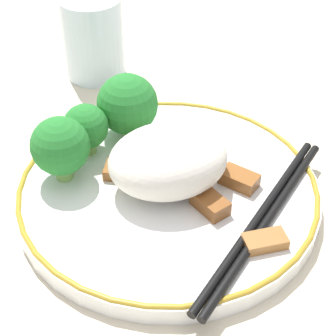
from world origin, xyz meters
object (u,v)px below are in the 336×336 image
(broccoli_back_center, at_px, (86,127))
(drinking_glass, at_px, (93,38))
(broccoli_back_right, at_px, (60,147))
(plate, at_px, (168,191))
(chopsticks, at_px, (263,219))
(broccoli_back_left, at_px, (127,104))

(broccoli_back_center, xyz_separation_m, drinking_glass, (-0.04, -0.17, 0.00))
(broccoli_back_right, bearing_deg, plate, 157.61)
(plate, xyz_separation_m, broccoli_back_right, (0.09, -0.04, 0.04))
(drinking_glass, bearing_deg, chopsticks, 105.98)
(drinking_glass, bearing_deg, broccoli_back_right, 72.67)
(broccoli_back_left, relative_size, drinking_glass, 0.66)
(broccoli_back_right, xyz_separation_m, chopsticks, (-0.15, 0.10, -0.03))
(drinking_glass, bearing_deg, broccoli_back_left, 92.85)
(broccoli_back_center, xyz_separation_m, chopsticks, (-0.12, 0.13, -0.02))
(plate, relative_size, chopsticks, 1.53)
(broccoli_back_right, distance_m, chopsticks, 0.18)
(broccoli_back_left, bearing_deg, drinking_glass, -87.15)
(broccoli_back_right, height_order, chopsticks, broccoli_back_right)
(broccoli_back_right, relative_size, drinking_glass, 0.65)
(broccoli_back_left, relative_size, broccoli_back_right, 1.03)
(plate, xyz_separation_m, drinking_glass, (0.02, -0.24, 0.04))
(plate, xyz_separation_m, broccoli_back_center, (0.06, -0.07, 0.03))
(chopsticks, xyz_separation_m, drinking_glass, (0.09, -0.30, 0.03))
(broccoli_back_left, xyz_separation_m, drinking_glass, (0.01, -0.15, -0.00))
(broccoli_back_right, height_order, drinking_glass, drinking_glass)
(broccoli_back_right, xyz_separation_m, drinking_glass, (-0.06, -0.20, -0.00))
(broccoli_back_right, bearing_deg, chopsticks, 146.10)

